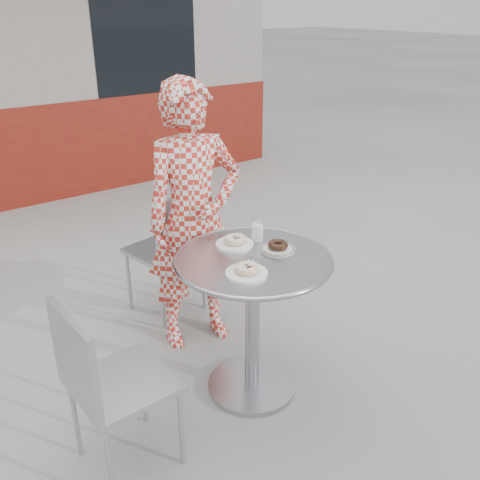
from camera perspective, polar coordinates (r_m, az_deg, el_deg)
ground at (r=3.06m, az=0.54°, el=-15.38°), size 60.00×60.00×0.00m
bistro_table at (r=2.71m, az=1.37°, el=-5.58°), size 0.79×0.79×0.80m
chair_far at (r=3.63m, az=-7.76°, el=-3.64°), size 0.48×0.49×0.87m
chair_left at (r=2.56m, az=-12.26°, el=-17.84°), size 0.42×0.42×0.85m
seated_person at (r=3.10m, az=-4.92°, el=2.26°), size 0.64×0.48×1.59m
plate_far at (r=2.74m, az=-0.58°, el=-0.18°), size 0.20×0.20×0.05m
plate_near at (r=2.45m, az=0.70°, el=-3.29°), size 0.20×0.20×0.05m
plate_checker at (r=2.70m, az=4.06°, el=-0.81°), size 0.18×0.18×0.05m
milk_cup at (r=2.79m, az=1.87°, el=0.88°), size 0.07×0.07×0.11m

